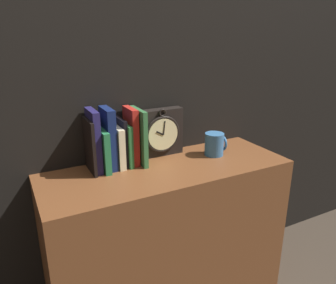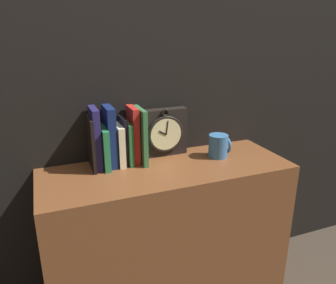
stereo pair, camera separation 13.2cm
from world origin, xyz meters
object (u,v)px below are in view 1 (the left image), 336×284
at_px(book_slot0_black, 90,146).
at_px(book_slot5_black, 122,142).
at_px(clock, 160,133).
at_px(book_slot2_green, 103,150).
at_px(book_slot7_red, 131,136).
at_px(mug, 215,144).
at_px(book_slot1_navy, 94,141).
at_px(book_slot4_cream, 117,147).
at_px(book_slot6_green, 126,144).
at_px(book_slot3_navy, 108,139).
at_px(book_slot8_green, 139,137).

relative_size(book_slot0_black, book_slot5_black, 1.08).
relative_size(clock, book_slot2_green, 1.30).
distance_m(book_slot7_red, mug, 0.39).
xyz_separation_m(book_slot1_navy, book_slot5_black, (0.12, 0.01, -0.03)).
bearing_deg(book_slot7_red, mug, -13.02).
bearing_deg(book_slot4_cream, book_slot6_green, 0.58).
xyz_separation_m(clock, book_slot3_navy, (-0.25, -0.03, 0.02)).
relative_size(book_slot4_cream, book_slot8_green, 0.72).
xyz_separation_m(clock, book_slot5_black, (-0.19, -0.03, -0.01)).
xyz_separation_m(book_slot7_red, mug, (0.37, -0.09, -0.07)).
xyz_separation_m(book_slot2_green, book_slot3_navy, (0.03, 0.01, 0.04)).
height_order(book_slot1_navy, book_slot7_red, book_slot1_navy).
height_order(book_slot1_navy, book_slot3_navy, same).
bearing_deg(book_slot2_green, clock, 8.34).
distance_m(book_slot0_black, book_slot1_navy, 0.03).
bearing_deg(book_slot3_navy, clock, 6.83).
distance_m(clock, book_slot4_cream, 0.22).
height_order(book_slot6_green, book_slot7_red, book_slot7_red).
bearing_deg(mug, book_slot7_red, 166.98).
bearing_deg(book_slot6_green, book_slot1_navy, 179.79).
bearing_deg(book_slot3_navy, book_slot2_green, -159.66).
distance_m(book_slot0_black, mug, 0.56).
bearing_deg(book_slot1_navy, mug, -8.69).
height_order(clock, book_slot7_red, book_slot7_red).
height_order(book_slot0_black, book_slot7_red, book_slot7_red).
distance_m(book_slot5_black, mug, 0.43).
xyz_separation_m(book_slot2_green, book_slot4_cream, (0.07, 0.01, 0.00)).
xyz_separation_m(book_slot3_navy, mug, (0.47, -0.08, -0.07)).
bearing_deg(book_slot4_cream, book_slot3_navy, 175.57).
distance_m(book_slot2_green, book_slot8_green, 0.16).
xyz_separation_m(book_slot0_black, mug, (0.55, -0.07, -0.06)).
xyz_separation_m(book_slot4_cream, book_slot7_red, (0.06, 0.01, 0.03)).
height_order(book_slot3_navy, book_slot4_cream, book_slot3_navy).
bearing_deg(clock, book_slot5_black, -172.43).
xyz_separation_m(book_slot0_black, book_slot2_green, (0.05, -0.00, -0.02)).
bearing_deg(mug, book_slot4_cream, 169.56).
bearing_deg(book_slot2_green, book_slot0_black, 177.44).
height_order(book_slot3_navy, book_slot6_green, book_slot3_navy).
bearing_deg(book_slot0_black, mug, -7.66).
relative_size(book_slot7_red, mug, 2.35).
distance_m(book_slot5_black, book_slot8_green, 0.08).
bearing_deg(book_slot0_black, book_slot8_green, -1.12).
xyz_separation_m(book_slot1_navy, book_slot4_cream, (0.10, -0.00, -0.04)).
bearing_deg(book_slot5_black, book_slot4_cream, -162.10).
bearing_deg(book_slot1_navy, clock, 5.85).
bearing_deg(book_slot4_cream, book_slot8_green, -6.23).
xyz_separation_m(clock, mug, (0.22, -0.11, -0.06)).
bearing_deg(mug, book_slot2_green, 171.83).
distance_m(book_slot7_red, book_slot8_green, 0.03).
relative_size(book_slot0_black, book_slot1_navy, 0.86).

